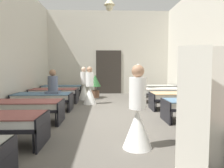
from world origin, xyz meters
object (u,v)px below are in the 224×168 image
Objects in this scene: bed_left_row_5 at (62,88)px; privacy_screen at (223,110)px; potted_plant at (95,84)px; nurse_far_aisle at (137,118)px; nurse_near_aisle at (84,88)px; bed_left_row_3 at (43,97)px; bed_left_row_4 at (54,92)px; bed_left_row_2 at (25,106)px; patient_seated_primary at (53,85)px; nurse_mid_aisle at (90,91)px; bed_right_row_3 at (179,97)px; bed_right_row_2 at (200,105)px; bed_right_row_4 at (165,92)px; bed_right_row_5 at (156,88)px.

privacy_screen reaches higher than bed_left_row_5.
nurse_far_aisle is at bearing -80.73° from potted_plant.
privacy_screen is (2.51, -6.45, 0.32)m from nurse_near_aisle.
bed_left_row_3 and bed_left_row_4 have the same top height.
nurse_far_aisle is (2.63, -4.83, 0.09)m from bed_left_row_4.
patient_seated_primary is at bearing 76.89° from bed_left_row_2.
privacy_screen is (3.64, -2.59, 0.41)m from bed_left_row_2.
nurse_mid_aisle is at bearing -94.43° from potted_plant.
nurse_far_aisle is at bearing -61.46° from bed_left_row_4.
bed_left_row_2 is 4.84m from bed_right_row_3.
potted_plant is 7.37m from privacy_screen.
privacy_screen reaches higher than bed_left_row_2.
bed_right_row_2 and bed_left_row_3 have the same top height.
bed_right_row_3 is at bearing 0.58° from patient_seated_primary.
patient_seated_primary reaches higher than potted_plant.
bed_right_row_4 is at bearing 33.97° from bed_left_row_2.
bed_left_row_4 is 1.52m from nurse_mid_aisle.
bed_left_row_3 and bed_left_row_5 have the same top height.
bed_left_row_4 is at bearing 102.43° from patient_seated_primary.
bed_right_row_3 is 5.53m from bed_left_row_5.
bed_right_row_2 is at bearing -90.00° from bed_right_row_4.
nurse_far_aisle is (2.63, -6.38, 0.09)m from bed_left_row_5.
bed_left_row_3 is 4.84m from bed_right_row_4.
bed_right_row_3 is 1.74× the size of potted_plant.
bed_left_row_3 is at bearing 161.38° from bed_right_row_2.
bed_right_row_3 and bed_right_row_5 have the same top height.
bed_left_row_5 is at bearing 90.00° from bed_left_row_3.
patient_seated_primary is at bearing -77.57° from bed_left_row_4.
privacy_screen is at bearing -57.39° from bed_left_row_4.
nurse_far_aisle reaches higher than bed_right_row_5.
nurse_mid_aisle is at bearing 138.76° from bed_right_row_2.
nurse_mid_aisle is 1.86× the size of patient_seated_primary.
bed_left_row_2 is 4.02m from nurse_near_aisle.
bed_right_row_2 is at bearing -56.46° from potted_plant.
bed_right_row_3 is 4.26m from patient_seated_primary.
patient_seated_primary is at bearing -179.42° from bed_right_row_3.
bed_right_row_2 is at bearing 84.05° from privacy_screen.
bed_left_row_4 is at bearing 161.38° from bed_right_row_3.
bed_left_row_2 is at bearing 180.00° from bed_right_row_2.
bed_right_row_2 is at bearing -90.00° from bed_right_row_5.
bed_right_row_3 is 4.27m from privacy_screen.
bed_right_row_2 is 2.62m from nurse_far_aisle.
bed_right_row_2 is 2.79m from privacy_screen.
bed_left_row_5 is 1.38m from nurse_near_aisle.
bed_right_row_2 is 1.28× the size of nurse_near_aisle.
bed_right_row_2 is 1.28× the size of nurse_far_aisle.
patient_seated_primary is (0.35, -0.04, 0.43)m from bed_left_row_3.
bed_right_row_2 is 4.52m from patient_seated_primary.
bed_left_row_3 is at bearing 112.46° from nurse_mid_aisle.
potted_plant reaches higher than bed_left_row_3.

